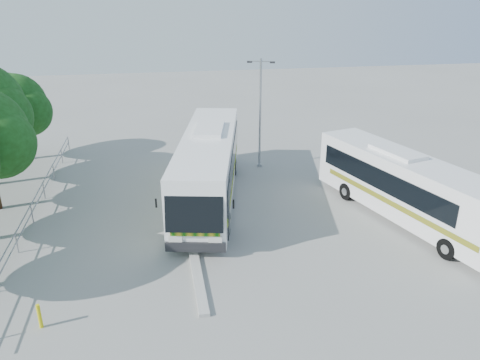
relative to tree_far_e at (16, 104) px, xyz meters
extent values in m
plane|color=gray|center=(12.63, -13.30, -3.89)|extent=(100.00, 100.00, 0.00)
cube|color=#B2B2AD|center=(10.33, -11.30, -3.81)|extent=(0.40, 16.00, 0.15)
cylinder|color=gray|center=(2.63, -9.30, -2.94)|extent=(0.06, 22.00, 0.06)
cylinder|color=gray|center=(2.63, -9.30, -3.34)|extent=(0.06, 22.00, 0.06)
cylinder|color=gray|center=(2.63, 0.70, -3.39)|extent=(0.06, 0.06, 1.00)
cylinder|color=#382314|center=(-0.07, 0.00, -2.50)|extent=(0.36, 0.36, 2.77)
sphere|color=#15390F|center=(-0.07, 0.00, 0.02)|extent=(4.03, 4.03, 4.03)
sphere|color=#15390F|center=(0.68, -0.50, -0.42)|extent=(3.28, 3.28, 3.28)
sphere|color=#15390F|center=(-0.70, 0.63, 0.52)|extent=(3.02, 3.02, 3.02)
cube|color=white|center=(11.77, -8.90, -1.87)|extent=(5.35, 13.19, 3.28)
cube|color=black|center=(10.41, -15.24, -1.47)|extent=(2.52, 1.00, 2.09)
cube|color=black|center=(10.57, -7.98, -1.47)|extent=(2.23, 10.11, 1.18)
cube|color=black|center=(13.25, -8.55, -1.47)|extent=(2.23, 10.11, 1.18)
cube|color=#0F5F0D|center=(10.37, -8.92, -2.49)|extent=(2.39, 10.95, 0.30)
cylinder|color=black|center=(9.70, -12.74, -3.35)|extent=(0.54, 1.12, 1.08)
cylinder|color=black|center=(12.08, -13.25, -3.35)|extent=(0.54, 1.12, 1.08)
cylinder|color=black|center=(11.36, -5.06, -3.35)|extent=(0.54, 1.12, 1.08)
cylinder|color=black|center=(13.73, -5.58, -3.35)|extent=(0.54, 1.12, 1.08)
cube|color=white|center=(21.24, -13.32, -2.09)|extent=(5.37, 11.74, 2.93)
cube|color=black|center=(19.91, -13.08, -1.73)|extent=(2.49, 8.90, 1.06)
cube|color=black|center=(22.26, -12.44, -1.73)|extent=(2.49, 8.90, 1.06)
cube|color=#0E641F|center=(20.14, -13.92, -2.64)|extent=(2.68, 9.63, 0.27)
cylinder|color=black|center=(21.19, -17.21, -3.41)|extent=(0.53, 1.00, 0.96)
cylinder|color=black|center=(19.33, -10.46, -3.41)|extent=(0.53, 1.00, 0.96)
cylinder|color=black|center=(21.42, -9.88, -3.41)|extent=(0.53, 1.00, 0.96)
cylinder|color=#989BA0|center=(15.69, -4.36, -0.36)|extent=(0.18, 0.18, 7.06)
cylinder|color=#989BA0|center=(15.69, -4.36, 3.00)|extent=(1.36, 0.51, 0.07)
cube|color=black|center=(15.02, -4.14, 2.95)|extent=(0.34, 0.25, 0.11)
cube|color=black|center=(16.36, -4.58, 2.95)|extent=(0.34, 0.25, 0.11)
cylinder|color=yellow|center=(4.68, -18.78, -3.42)|extent=(0.17, 0.17, 0.94)
camera|label=1|loc=(9.09, -33.01, 6.98)|focal=35.00mm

